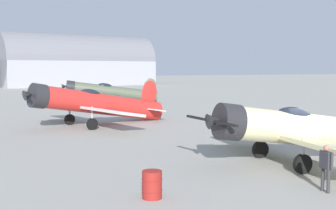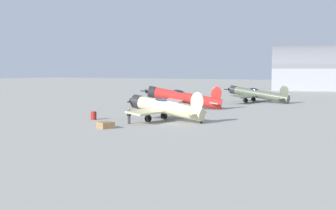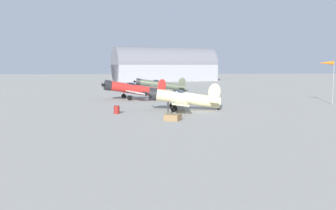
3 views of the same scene
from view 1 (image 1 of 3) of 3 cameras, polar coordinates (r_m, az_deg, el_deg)
The scene contains 7 objects.
ground_plane at distance 20.28m, azimuth 18.30°, elevation -7.33°, with size 400.00×400.00×0.00m, color gray.
airplane_foreground at distance 19.73m, azimuth 17.30°, elevation -3.18°, with size 9.72×10.43×3.37m.
airplane_mid_apron at distance 31.58m, azimuth -9.53°, elevation 0.16°, with size 10.90×11.37×3.38m.
airplane_far_line at distance 49.80m, azimuth -7.88°, elevation 1.74°, with size 11.26×13.66×3.08m.
ground_crew_mechanic at distance 15.61m, azimuth 20.37°, elevation -7.35°, with size 0.24×0.64×1.63m.
fuel_drum at distance 14.11m, azimuth -2.15°, elevation -10.58°, with size 0.69×0.69×0.91m.
distant_hangar at distance 103.81m, azimuth -11.97°, elevation 5.25°, with size 38.46×21.78×12.64m.
Camera 1 is at (-12.72, -15.21, 4.25)m, focal length 45.61 mm.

